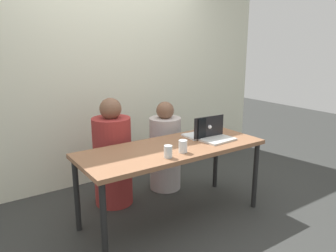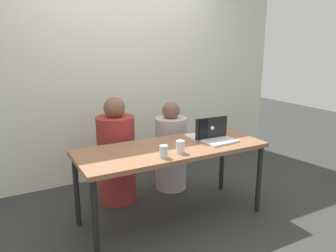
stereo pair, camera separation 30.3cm
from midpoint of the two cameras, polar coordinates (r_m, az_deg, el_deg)
ground_plane at (r=3.32m, az=3.31°, el=-15.67°), size 12.00×12.00×0.00m
back_wall at (r=4.05m, az=-6.20°, el=9.06°), size 4.56×0.10×2.59m
desk at (r=3.04m, az=3.48°, el=-4.80°), size 1.75×0.69×0.73m
person_on_left at (r=3.47m, az=-6.52°, el=-5.25°), size 0.40×0.40×1.13m
person_on_right at (r=3.76m, az=2.81°, el=-4.35°), size 0.42×0.42×1.03m
laptop_back_right at (r=3.33m, az=9.41°, el=-1.24°), size 0.37×0.27×0.23m
laptop_front_right at (r=3.23m, az=11.25°, el=-1.81°), size 0.34×0.27×0.22m
water_glass_left at (r=2.73m, az=2.44°, el=-4.65°), size 0.07×0.07×0.10m
water_glass_center at (r=2.85m, az=5.20°, el=-3.81°), size 0.08×0.08×0.11m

